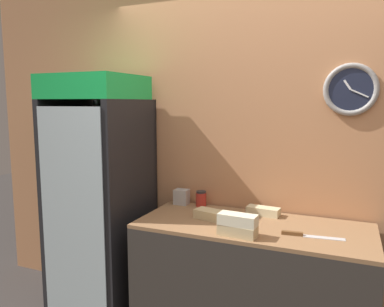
{
  "coord_description": "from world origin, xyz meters",
  "views": [
    {
      "loc": [
        0.57,
        -1.5,
        1.72
      ],
      "look_at": [
        -0.44,
        0.88,
        1.36
      ],
      "focal_mm": 35.0,
      "sensor_mm": 36.0,
      "label": 1
    }
  ],
  "objects_px": {
    "sandwich_flat_left": "(263,211)",
    "chefs_knife": "(304,235)",
    "sandwich_flat_right": "(210,214)",
    "napkin_dispenser": "(182,197)",
    "beverage_cooler": "(104,187)",
    "condiment_jar": "(201,199)",
    "sandwich_stack_middle": "(238,220)",
    "sandwich_stack_bottom": "(237,230)"
  },
  "relations": [
    {
      "from": "sandwich_flat_left",
      "to": "chefs_knife",
      "type": "bearing_deg",
      "value": -45.87
    },
    {
      "from": "sandwich_flat_right",
      "to": "napkin_dispenser",
      "type": "relative_size",
      "value": 1.88
    },
    {
      "from": "beverage_cooler",
      "to": "chefs_knife",
      "type": "distance_m",
      "value": 1.58
    },
    {
      "from": "condiment_jar",
      "to": "sandwich_flat_right",
      "type": "bearing_deg",
      "value": -57.93
    },
    {
      "from": "beverage_cooler",
      "to": "napkin_dispenser",
      "type": "bearing_deg",
      "value": 21.43
    },
    {
      "from": "sandwich_stack_middle",
      "to": "sandwich_stack_bottom",
      "type": "bearing_deg",
      "value": 180.0
    },
    {
      "from": "sandwich_flat_right",
      "to": "condiment_jar",
      "type": "xyz_separation_m",
      "value": [
        -0.17,
        0.28,
        0.03
      ]
    },
    {
      "from": "beverage_cooler",
      "to": "napkin_dispenser",
      "type": "relative_size",
      "value": 15.98
    },
    {
      "from": "beverage_cooler",
      "to": "sandwich_stack_middle",
      "type": "xyz_separation_m",
      "value": [
        1.19,
        -0.29,
        -0.03
      ]
    },
    {
      "from": "sandwich_stack_bottom",
      "to": "chefs_knife",
      "type": "bearing_deg",
      "value": 22.24
    },
    {
      "from": "sandwich_stack_bottom",
      "to": "chefs_knife",
      "type": "relative_size",
      "value": 0.65
    },
    {
      "from": "condiment_jar",
      "to": "chefs_knife",
      "type": "bearing_deg",
      "value": -24.48
    },
    {
      "from": "sandwich_flat_right",
      "to": "beverage_cooler",
      "type": "bearing_deg",
      "value": 177.3
    },
    {
      "from": "sandwich_flat_right",
      "to": "sandwich_flat_left",
      "type": "bearing_deg",
      "value": 35.37
    },
    {
      "from": "sandwich_flat_right",
      "to": "napkin_dispenser",
      "type": "height_order",
      "value": "napkin_dispenser"
    },
    {
      "from": "sandwich_flat_left",
      "to": "napkin_dispenser",
      "type": "bearing_deg",
      "value": 176.64
    },
    {
      "from": "chefs_knife",
      "to": "napkin_dispenser",
      "type": "bearing_deg",
      "value": 159.45
    },
    {
      "from": "sandwich_stack_middle",
      "to": "condiment_jar",
      "type": "xyz_separation_m",
      "value": [
        -0.45,
        0.53,
        -0.04
      ]
    },
    {
      "from": "chefs_knife",
      "to": "sandwich_flat_right",
      "type": "bearing_deg",
      "value": 171.36
    },
    {
      "from": "sandwich_stack_middle",
      "to": "sandwich_flat_left",
      "type": "height_order",
      "value": "sandwich_stack_middle"
    },
    {
      "from": "chefs_knife",
      "to": "napkin_dispenser",
      "type": "relative_size",
      "value": 3.1
    },
    {
      "from": "chefs_knife",
      "to": "condiment_jar",
      "type": "distance_m",
      "value": 0.9
    },
    {
      "from": "sandwich_flat_left",
      "to": "chefs_knife",
      "type": "relative_size",
      "value": 0.65
    },
    {
      "from": "beverage_cooler",
      "to": "sandwich_stack_middle",
      "type": "relative_size",
      "value": 7.95
    },
    {
      "from": "beverage_cooler",
      "to": "sandwich_stack_bottom",
      "type": "bearing_deg",
      "value": -13.87
    },
    {
      "from": "sandwich_stack_bottom",
      "to": "sandwich_flat_right",
      "type": "relative_size",
      "value": 1.08
    },
    {
      "from": "beverage_cooler",
      "to": "sandwich_stack_bottom",
      "type": "xyz_separation_m",
      "value": [
        1.19,
        -0.29,
        -0.1
      ]
    },
    {
      "from": "chefs_knife",
      "to": "napkin_dispenser",
      "type": "distance_m",
      "value": 1.06
    },
    {
      "from": "sandwich_stack_bottom",
      "to": "sandwich_stack_middle",
      "type": "height_order",
      "value": "sandwich_stack_middle"
    },
    {
      "from": "beverage_cooler",
      "to": "chefs_knife",
      "type": "xyz_separation_m",
      "value": [
        1.57,
        -0.14,
        -0.13
      ]
    },
    {
      "from": "sandwich_stack_bottom",
      "to": "sandwich_flat_right",
      "type": "distance_m",
      "value": 0.37
    },
    {
      "from": "sandwich_flat_left",
      "to": "sandwich_flat_right",
      "type": "bearing_deg",
      "value": -144.63
    },
    {
      "from": "sandwich_flat_left",
      "to": "condiment_jar",
      "type": "height_order",
      "value": "condiment_jar"
    },
    {
      "from": "chefs_knife",
      "to": "condiment_jar",
      "type": "height_order",
      "value": "condiment_jar"
    },
    {
      "from": "beverage_cooler",
      "to": "napkin_dispenser",
      "type": "distance_m",
      "value": 0.63
    },
    {
      "from": "sandwich_flat_left",
      "to": "condiment_jar",
      "type": "relative_size",
      "value": 1.99
    },
    {
      "from": "beverage_cooler",
      "to": "sandwich_flat_left",
      "type": "relative_size",
      "value": 7.93
    },
    {
      "from": "beverage_cooler",
      "to": "sandwich_flat_left",
      "type": "height_order",
      "value": "beverage_cooler"
    },
    {
      "from": "sandwich_stack_bottom",
      "to": "sandwich_flat_left",
      "type": "distance_m",
      "value": 0.49
    },
    {
      "from": "sandwich_stack_middle",
      "to": "chefs_knife",
      "type": "distance_m",
      "value": 0.42
    },
    {
      "from": "sandwich_stack_middle",
      "to": "napkin_dispenser",
      "type": "height_order",
      "value": "sandwich_stack_middle"
    },
    {
      "from": "beverage_cooler",
      "to": "sandwich_stack_middle",
      "type": "bearing_deg",
      "value": -13.87
    }
  ]
}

